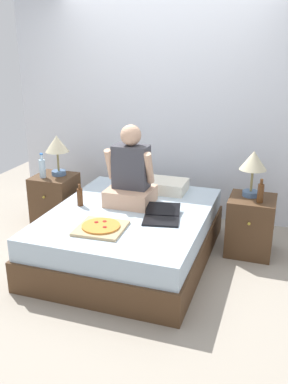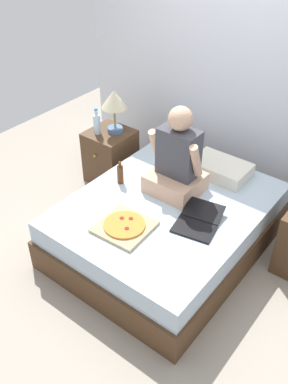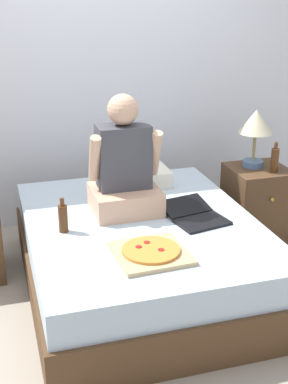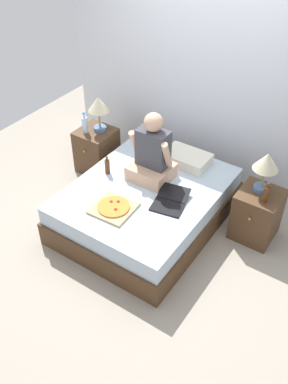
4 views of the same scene
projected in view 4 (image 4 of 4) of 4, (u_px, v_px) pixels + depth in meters
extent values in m
plane|color=#9E9384|center=(146.00, 221.00, 4.89)|extent=(5.82, 5.82, 0.00)
cube|color=silver|center=(209.00, 78.00, 4.92)|extent=(3.82, 0.12, 2.50)
cube|color=#4C331E|center=(146.00, 212.00, 4.80)|extent=(1.49, 1.86, 0.28)
cube|color=silver|center=(146.00, 195.00, 4.65)|extent=(1.44, 1.80, 0.20)
cube|color=#4C331E|center=(97.00, 150.00, 5.49)|extent=(0.44, 0.44, 0.58)
sphere|color=gold|center=(84.00, 151.00, 5.27)|extent=(0.03, 0.03, 0.03)
cylinder|color=#4C6B93|center=(100.00, 128.00, 5.31)|extent=(0.16, 0.16, 0.05)
cylinder|color=olive|center=(99.00, 119.00, 5.22)|extent=(0.02, 0.02, 0.22)
cone|color=beige|center=(98.00, 104.00, 5.09)|extent=(0.26, 0.26, 0.18)
cylinder|color=silver|center=(85.00, 125.00, 5.22)|extent=(0.07, 0.07, 0.20)
cylinder|color=silver|center=(84.00, 116.00, 5.14)|extent=(0.03, 0.03, 0.06)
cylinder|color=blue|center=(84.00, 113.00, 5.11)|extent=(0.04, 0.04, 0.02)
cube|color=#4C331E|center=(257.00, 214.00, 4.55)|extent=(0.44, 0.44, 0.58)
sphere|color=gold|center=(249.00, 219.00, 4.32)|extent=(0.03, 0.03, 0.03)
cylinder|color=#4C6B93|center=(261.00, 188.00, 4.39)|extent=(0.16, 0.16, 0.05)
cylinder|color=olive|center=(263.00, 178.00, 4.31)|extent=(0.02, 0.02, 0.22)
cone|color=beige|center=(267.00, 161.00, 4.18)|extent=(0.26, 0.26, 0.18)
cylinder|color=#512D14|center=(266.00, 194.00, 4.21)|extent=(0.06, 0.06, 0.18)
cylinder|color=#512D14|center=(268.00, 185.00, 4.14)|extent=(0.03, 0.03, 0.05)
cube|color=silver|center=(187.00, 158.00, 4.90)|extent=(0.52, 0.34, 0.12)
cube|color=tan|center=(151.00, 171.00, 4.67)|extent=(0.44, 0.40, 0.16)
cube|color=#3F3F47|center=(153.00, 148.00, 4.51)|extent=(0.34, 0.20, 0.42)
sphere|color=tan|center=(153.00, 122.00, 4.31)|extent=(0.20, 0.20, 0.20)
cylinder|color=tan|center=(135.00, 143.00, 4.55)|extent=(0.07, 0.18, 0.32)
cylinder|color=tan|center=(167.00, 155.00, 4.38)|extent=(0.07, 0.18, 0.32)
cube|color=black|center=(167.00, 207.00, 4.32)|extent=(0.36, 0.28, 0.02)
cube|color=black|center=(174.00, 193.00, 4.45)|extent=(0.35, 0.25, 0.06)
cube|color=tan|center=(114.00, 208.00, 4.31)|extent=(0.42, 0.42, 0.03)
cylinder|color=#CC7F33|center=(114.00, 207.00, 4.29)|extent=(0.33, 0.33, 0.02)
cylinder|color=maroon|center=(111.00, 201.00, 4.34)|extent=(0.04, 0.04, 0.00)
cylinder|color=maroon|center=(116.00, 209.00, 4.25)|extent=(0.04, 0.04, 0.00)
cylinder|color=maroon|center=(118.00, 202.00, 4.34)|extent=(0.04, 0.04, 0.00)
cylinder|color=#4C2811|center=(107.00, 167.00, 4.73)|extent=(0.06, 0.06, 0.17)
cylinder|color=#4C2811|center=(107.00, 159.00, 4.66)|extent=(0.03, 0.03, 0.05)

